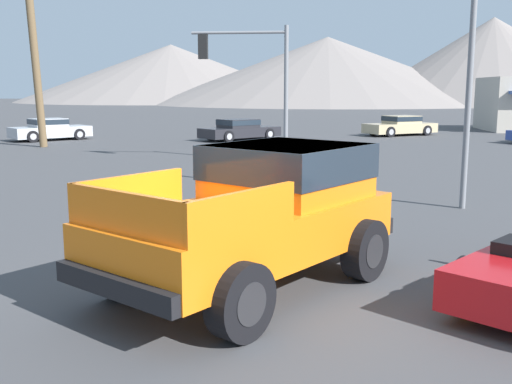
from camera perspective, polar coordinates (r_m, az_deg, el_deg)
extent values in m
plane|color=#424244|center=(8.31, -2.46, -9.67)|extent=(320.00, 320.00, 0.00)
cube|color=orange|center=(8.29, -0.69, -3.62)|extent=(4.18, 4.87, 0.67)
cube|color=orange|center=(8.85, 3.04, 2.03)|extent=(2.65, 2.68, 0.78)
cube|color=#1E2833|center=(8.83, 3.05, 2.94)|extent=(2.71, 2.74, 0.50)
cube|color=orange|center=(7.99, -11.94, -0.11)|extent=(1.06, 1.54, 0.48)
cube|color=orange|center=(6.61, -1.20, -1.96)|extent=(1.06, 1.54, 0.48)
cube|color=orange|center=(6.72, -12.38, -2.00)|extent=(1.67, 1.15, 0.48)
cube|color=black|center=(10.16, 7.66, -2.45)|extent=(1.75, 1.24, 0.24)
cube|color=black|center=(6.81, -13.33, -8.76)|extent=(1.75, 1.24, 0.24)
cylinder|color=black|center=(10.07, -0.18, -3.51)|extent=(0.76, 0.92, 0.90)
cylinder|color=#232326|center=(10.07, -0.18, -3.51)|extent=(0.55, 0.60, 0.49)
cylinder|color=black|center=(8.93, 10.33, -5.42)|extent=(0.76, 0.92, 0.90)
cylinder|color=#232326|center=(8.93, 10.33, -5.42)|extent=(0.55, 0.60, 0.49)
cylinder|color=black|center=(8.19, -12.75, -6.90)|extent=(0.76, 0.92, 0.90)
cylinder|color=#232326|center=(8.19, -12.75, -6.90)|extent=(0.55, 0.60, 0.49)
cylinder|color=black|center=(6.73, -1.46, -10.35)|extent=(0.76, 0.92, 0.90)
cylinder|color=#232326|center=(6.73, -1.46, -10.35)|extent=(0.55, 0.60, 0.49)
cylinder|color=black|center=(8.17, 19.51, -8.13)|extent=(0.59, 0.66, 0.67)
cylinder|color=#9E9EA3|center=(8.17, 19.51, -8.13)|extent=(0.41, 0.43, 0.37)
cube|color=#232328|center=(33.03, -1.54, 5.73)|extent=(4.42, 4.40, 0.52)
cube|color=#232328|center=(32.93, -1.70, 6.56)|extent=(2.41, 2.41, 0.45)
cube|color=#1E2833|center=(32.93, -1.70, 6.65)|extent=(2.46, 2.46, 0.27)
cylinder|color=black|center=(34.55, -0.51, 5.70)|extent=(0.59, 0.59, 0.61)
cylinder|color=#9E9EA3|center=(34.55, -0.51, 5.70)|extent=(0.40, 0.40, 0.34)
cylinder|color=black|center=(33.28, 1.25, 5.55)|extent=(0.59, 0.59, 0.61)
cylinder|color=#9E9EA3|center=(33.28, 1.25, 5.55)|extent=(0.40, 0.40, 0.34)
cylinder|color=black|center=(32.88, -4.36, 5.47)|extent=(0.59, 0.59, 0.61)
cylinder|color=#9E9EA3|center=(32.88, -4.36, 5.47)|extent=(0.40, 0.40, 0.34)
cylinder|color=black|center=(31.55, -2.66, 5.31)|extent=(0.59, 0.59, 0.61)
cylinder|color=#9E9EA3|center=(31.55, -2.66, 5.31)|extent=(0.40, 0.40, 0.34)
cube|color=#B7BABF|center=(34.75, -18.99, 5.44)|extent=(4.14, 4.15, 0.57)
cube|color=#B7BABF|center=(34.69, -19.19, 6.27)|extent=(2.31, 2.31, 0.44)
cube|color=#1E2833|center=(34.68, -19.20, 6.35)|extent=(2.36, 2.36, 0.26)
cylinder|color=black|center=(36.00, -17.55, 5.42)|extent=(0.59, 0.59, 0.62)
cylinder|color=#9E9EA3|center=(36.00, -17.55, 5.42)|extent=(0.40, 0.40, 0.34)
cylinder|color=black|center=(34.46, -16.49, 5.30)|extent=(0.59, 0.59, 0.62)
cylinder|color=#9E9EA3|center=(34.46, -16.49, 5.30)|extent=(0.40, 0.40, 0.34)
cylinder|color=black|center=(35.13, -21.41, 5.10)|extent=(0.59, 0.59, 0.62)
cylinder|color=#9E9EA3|center=(35.13, -21.41, 5.10)|extent=(0.40, 0.40, 0.34)
cylinder|color=black|center=(33.54, -20.51, 4.97)|extent=(0.59, 0.59, 0.62)
cylinder|color=#9E9EA3|center=(33.54, -20.51, 4.97)|extent=(0.40, 0.40, 0.34)
cube|color=tan|center=(37.26, 13.54, 5.95)|extent=(4.67, 3.79, 0.56)
cube|color=tan|center=(37.30, 13.71, 6.73)|extent=(2.37, 2.26, 0.46)
cube|color=#1E2833|center=(37.30, 13.71, 6.81)|extent=(2.42, 2.30, 0.28)
cylinder|color=black|center=(35.77, 12.66, 5.61)|extent=(0.63, 0.51, 0.61)
cylinder|color=#9E9EA3|center=(35.77, 12.66, 5.61)|extent=(0.41, 0.38, 0.34)
cylinder|color=black|center=(37.05, 11.08, 5.80)|extent=(0.63, 0.51, 0.61)
cylinder|color=#9E9EA3|center=(37.05, 11.08, 5.80)|extent=(0.41, 0.38, 0.34)
cylinder|color=black|center=(37.55, 15.96, 5.65)|extent=(0.63, 0.51, 0.61)
cylinder|color=#9E9EA3|center=(37.55, 15.96, 5.65)|extent=(0.41, 0.38, 0.34)
cylinder|color=black|center=(38.77, 14.34, 5.85)|extent=(0.63, 0.51, 0.61)
cylinder|color=#9E9EA3|center=(38.77, 14.34, 5.85)|extent=(0.41, 0.38, 0.34)
cylinder|color=slate|center=(22.63, 2.88, 9.19)|extent=(0.16, 0.16, 5.07)
cylinder|color=slate|center=(22.88, -1.66, 14.94)|extent=(3.54, 0.11, 0.11)
cube|color=black|center=(23.05, -5.07, 13.62)|extent=(0.34, 0.26, 0.90)
sphere|color=red|center=(23.22, -5.01, 14.26)|extent=(0.20, 0.20, 0.20)
sphere|color=orange|center=(23.20, -5.00, 13.60)|extent=(0.20, 0.20, 0.20)
sphere|color=green|center=(23.18, -4.99, 12.93)|extent=(0.20, 0.20, 0.20)
cylinder|color=slate|center=(14.64, 19.82, 12.40)|extent=(0.14, 0.14, 7.16)
cylinder|color=brown|center=(30.35, -20.34, 12.28)|extent=(0.36, 1.08, 8.81)
cone|color=gray|center=(116.88, 6.80, 11.42)|extent=(67.07, 67.07, 12.47)
cone|color=gray|center=(117.98, 21.54, 11.52)|extent=(50.29, 50.29, 15.39)
cone|color=gray|center=(137.72, -8.07, 11.15)|extent=(67.26, 67.26, 12.51)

